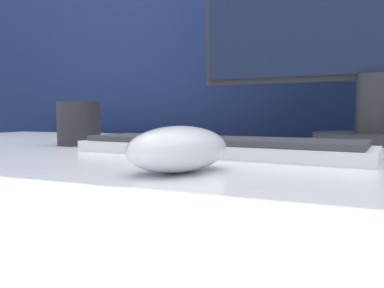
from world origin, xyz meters
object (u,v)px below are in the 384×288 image
computer_mouse_near (178,149)px  mug (79,124)px  keyboard (216,146)px  monitor (376,4)px

computer_mouse_near → mug: mug is taller
keyboard → monitor: size_ratio=0.60×
computer_mouse_near → monitor: 0.59m
keyboard → computer_mouse_near: bearing=-77.6°
computer_mouse_near → keyboard: 0.17m
computer_mouse_near → monitor: monitor is taller
keyboard → mug: size_ratio=5.32×
computer_mouse_near → monitor: (0.19, 0.50, 0.25)m
keyboard → monitor: monitor is taller
monitor → keyboard: bearing=-122.6°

